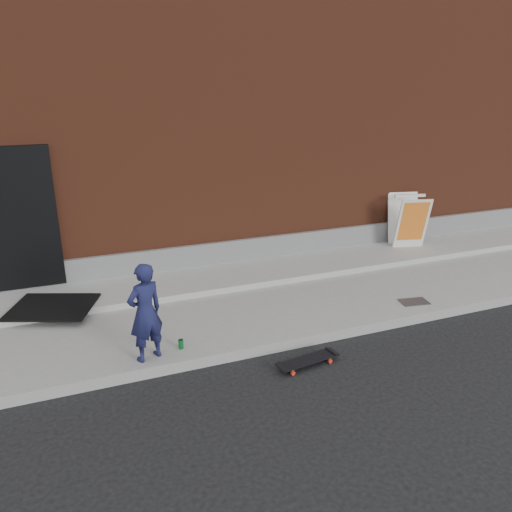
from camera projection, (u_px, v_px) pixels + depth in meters
name	position (u px, v px, depth m)	size (l,w,h in m)	color
ground	(246.00, 359.00, 6.50)	(80.00, 80.00, 0.00)	black
sidewalk	(212.00, 308.00, 7.79)	(20.00, 3.00, 0.15)	gray
apron	(197.00, 280.00, 8.54)	(20.00, 1.20, 0.10)	gray
building	(142.00, 123.00, 11.81)	(20.00, 8.10, 5.00)	#5C2A19
child	(145.00, 312.00, 6.03)	(0.46, 0.30, 1.26)	#171A41
skateboard	(308.00, 360.00, 6.33)	(0.85, 0.32, 0.09)	red
pizza_sign	(408.00, 220.00, 10.05)	(0.79, 0.88, 1.05)	silver
soda_can	(181.00, 344.00, 6.44)	(0.07, 0.07, 0.12)	#187C35
doormat	(53.00, 307.00, 7.38)	(1.16, 0.94, 0.03)	black
utility_plate	(414.00, 302.00, 7.81)	(0.44, 0.28, 0.01)	#4A4B4F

